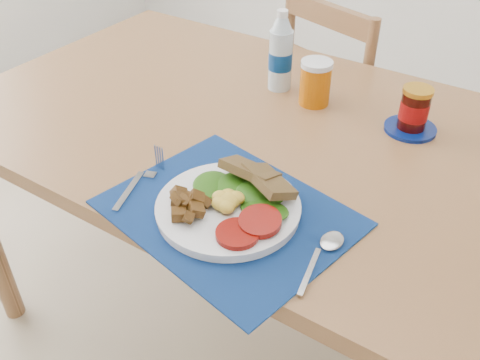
# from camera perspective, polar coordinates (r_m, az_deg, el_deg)

# --- Properties ---
(table) EXTENTS (1.40, 0.90, 0.75)m
(table) POSITION_cam_1_polar(r_m,az_deg,el_deg) (1.34, 0.41, 3.55)
(table) COLOR brown
(table) RESTS_ON ground
(chair_far) EXTENTS (0.49, 0.48, 1.06)m
(chair_far) POSITION_cam_1_polar(r_m,az_deg,el_deg) (1.89, 10.78, 9.14)
(chair_far) COLOR brown
(chair_far) RESTS_ON ground
(placemat) EXTENTS (0.50, 0.42, 0.00)m
(placemat) POSITION_cam_1_polar(r_m,az_deg,el_deg) (1.01, -1.26, -3.51)
(placemat) COLOR black
(placemat) RESTS_ON table
(breakfast_plate) EXTENTS (0.27, 0.27, 0.06)m
(breakfast_plate) POSITION_cam_1_polar(r_m,az_deg,el_deg) (0.99, -1.65, -2.62)
(breakfast_plate) COLOR silver
(breakfast_plate) RESTS_ON placemat
(fork) EXTENTS (0.05, 0.18, 0.00)m
(fork) POSITION_cam_1_polar(r_m,az_deg,el_deg) (1.10, -10.35, -0.06)
(fork) COLOR #B2B5BA
(fork) RESTS_ON placemat
(spoon) EXTENTS (0.04, 0.17, 0.00)m
(spoon) POSITION_cam_1_polar(r_m,az_deg,el_deg) (0.93, 9.03, -7.49)
(spoon) COLOR #B2B5BA
(spoon) RESTS_ON placemat
(water_bottle) EXTENTS (0.06, 0.06, 0.21)m
(water_bottle) POSITION_cam_1_polar(r_m,az_deg,el_deg) (1.40, 4.35, 13.14)
(water_bottle) COLOR #ADBFCC
(water_bottle) RESTS_ON table
(juice_glass) EXTENTS (0.08, 0.08, 0.11)m
(juice_glass) POSITION_cam_1_polar(r_m,az_deg,el_deg) (1.35, 8.02, 10.12)
(juice_glass) COLOR #B25404
(juice_glass) RESTS_ON table
(jam_on_saucer) EXTENTS (0.12, 0.12, 0.11)m
(jam_on_saucer) POSITION_cam_1_polar(r_m,az_deg,el_deg) (1.29, 18.04, 6.89)
(jam_on_saucer) COLOR #05175B
(jam_on_saucer) RESTS_ON table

